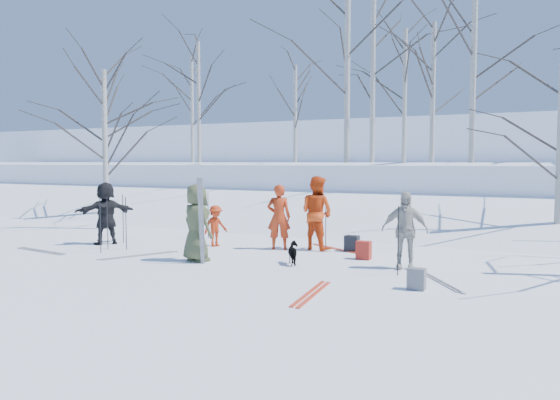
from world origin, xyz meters
The scene contains 42 objects.
ground centered at (0.00, 0.00, 0.00)m, with size 120.00×120.00×0.00m, color white.
snow_ramp centered at (0.00, 7.00, 0.15)m, with size 70.00×9.50×1.40m, color white.
snow_plateau centered at (0.00, 17.00, 1.00)m, with size 70.00×18.00×2.20m, color white.
far_hill centered at (0.00, 38.00, 2.00)m, with size 90.00×30.00×6.00m, color white.
skier_olive_center centered at (-1.14, -0.37, 0.87)m, with size 0.85×0.55×1.74m, color #3F482B.
skier_red_north centered at (-0.27, 1.96, 0.83)m, with size 0.60×0.40×1.66m, color #AD2E10.
skier_redor_behind centered at (0.59, 2.39, 0.94)m, with size 0.91×0.71×1.87m, color #D53F10.
skier_red_seated centered at (-1.98, 1.63, 0.54)m, with size 0.70×0.40×1.09m, color #AD2E10.
skier_cream_east centered at (3.23, 0.89, 0.81)m, with size 0.95×0.40×1.62m, color beige.
skier_grey_west centered at (-4.84, 0.59, 0.85)m, with size 1.57×0.50×1.69m, color black.
dog centered at (0.98, 0.28, 0.25)m, with size 0.27×0.59×0.50m, color black.
upright_ski_left centered at (-0.85, -0.63, 0.95)m, with size 0.07×0.02×1.90m, color silver.
upright_ski_right centered at (-0.83, -0.60, 0.95)m, with size 0.07×0.02×1.90m, color silver.
ski_pair_a centered at (4.12, -0.02, 0.01)m, with size 1.22×1.69×0.02m, color silver, non-canonical shape.
ski_pair_b centered at (-5.41, -1.05, 0.01)m, with size 1.91×0.43×0.02m, color silver, non-canonical shape.
ski_pair_c centered at (2.40, -2.00, 0.01)m, with size 0.45×1.91×0.02m, color red, non-canonical shape.
ski_pair_d centered at (-2.77, -0.44, 0.01)m, with size 0.96×1.81×0.02m, color silver, non-canonical shape.
ski_pair_e centered at (1.03, 2.65, 0.01)m, with size 1.75×1.11×0.02m, color red, non-canonical shape.
ski_pole_a centered at (-4.20, 0.01, 0.67)m, with size 0.02×0.02×1.34m, color black.
ski_pole_b centered at (3.18, 0.56, 0.67)m, with size 0.02×0.02×1.34m, color black.
ski_pole_c centered at (-3.91, -0.52, 0.67)m, with size 0.02×0.02×1.34m, color black.
ski_pole_d centered at (0.32, 2.49, 0.67)m, with size 0.02×0.02×1.34m, color black.
ski_pole_e centered at (-4.60, 0.99, 0.67)m, with size 0.02×0.02×1.34m, color black.
ski_pole_f centered at (3.29, 0.17, 0.67)m, with size 0.02×0.02×1.34m, color black.
ski_pole_g centered at (-2.55, 1.69, 0.67)m, with size 0.02×0.02×1.34m, color black.
ski_pole_h centered at (-3.69, 0.13, 0.67)m, with size 0.02×0.02×1.34m, color black.
ski_pole_i centered at (-3.03, 2.80, 0.67)m, with size 0.02×0.02×1.34m, color black.
ski_pole_j centered at (0.80, 2.51, 0.67)m, with size 0.02×0.02×1.34m, color black.
backpack_red centered at (2.12, 1.57, 0.21)m, with size 0.32×0.22×0.42m, color #A9251A.
backpack_grey centered at (3.90, -0.87, 0.19)m, with size 0.30×0.20×0.38m, color slate.
backpack_dark centered at (1.51, 2.48, 0.20)m, with size 0.34×0.24×0.40m, color black.
birch_plateau_a centered at (-5.35, 13.50, 4.51)m, with size 3.84×3.84×4.63m, color silver, non-canonical shape.
birch_plateau_b centered at (-9.28, 11.10, 5.04)m, with size 4.57×4.57×5.67m, color silver, non-canonical shape.
birch_plateau_c centered at (-1.60, 10.47, 6.04)m, with size 5.98×5.98×7.69m, color silver, non-canonical shape.
birch_plateau_d centered at (-11.94, 14.20, 5.04)m, with size 4.58×4.58×5.68m, color silver, non-canonical shape.
birch_plateau_e centered at (-0.63, 15.68, 5.35)m, with size 5.01×5.01×6.30m, color silver, non-canonical shape.
birch_plateau_f centered at (3.27, 9.85, 5.29)m, with size 4.92×4.92×6.17m, color silver, non-canonical shape.
birch_plateau_h centered at (-1.96, 14.91, 6.30)m, with size 6.34×6.34×8.20m, color silver, non-canonical shape.
birch_plateau_i centered at (1.52, 11.70, 4.93)m, with size 4.42×4.42×5.46m, color silver, non-canonical shape.
birch_edge_a centered at (-7.32, 3.10, 2.44)m, with size 4.02×4.02×4.88m, color silver, non-canonical shape.
birch_edge_d centered at (-9.35, 5.16, 2.85)m, with size 4.60×4.60×5.71m, color silver, non-canonical shape.
birch_edge_e centered at (6.04, 6.05, 2.50)m, with size 4.10×4.10×4.99m, color silver, non-canonical shape.
Camera 1 is at (6.07, -10.31, 2.23)m, focal length 35.00 mm.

